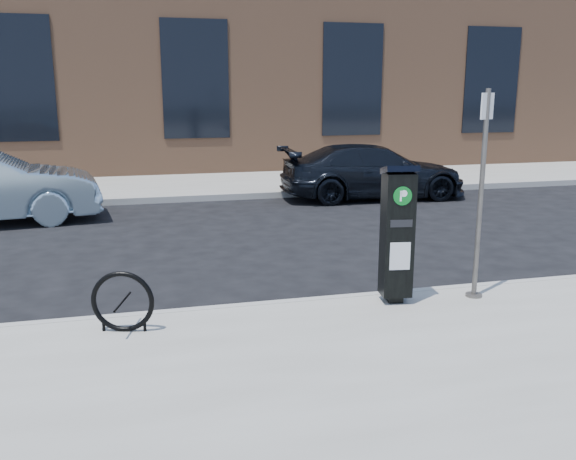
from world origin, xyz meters
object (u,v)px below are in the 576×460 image
object	(u,v)px
car_dark	(373,171)
bike_rack	(123,302)
parking_kiosk	(397,233)
sign_pole	(481,197)

from	to	relation	value
car_dark	bike_rack	bearing A→B (deg)	145.38
parking_kiosk	car_dark	size ratio (longest dim) A/B	0.36
bike_rack	car_dark	size ratio (longest dim) A/B	0.15
sign_pole	car_dark	xyz separation A→B (m)	(1.76, 7.82, -0.75)
sign_pole	bike_rack	world-z (taller)	sign_pole
parking_kiosk	car_dark	distance (m)	8.25
sign_pole	bike_rack	distance (m)	4.40
parking_kiosk	bike_rack	bearing A→B (deg)	-168.99
parking_kiosk	sign_pole	xyz separation A→B (m)	(1.05, -0.07, 0.40)
sign_pole	car_dark	bearing A→B (deg)	53.66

